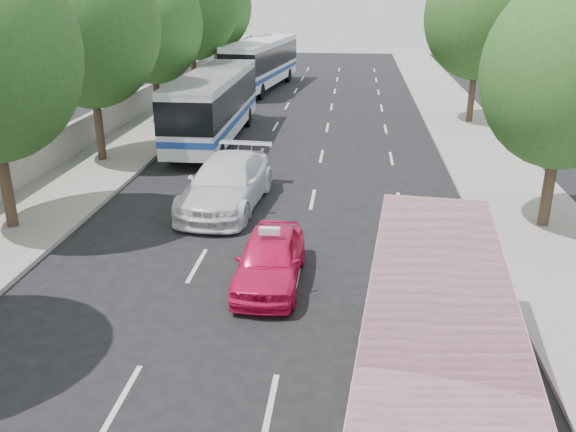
# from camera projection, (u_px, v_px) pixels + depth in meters

# --- Properties ---
(ground) EXTENTS (120.00, 120.00, 0.00)m
(ground) POSITION_uv_depth(u_px,v_px,m) (237.00, 348.00, 13.46)
(ground) COLOR black
(ground) RESTS_ON ground
(sidewalk_left) EXTENTS (4.00, 90.00, 0.15)m
(sidewalk_left) POSITION_uv_depth(u_px,v_px,m) (150.00, 130.00, 32.83)
(sidewalk_left) COLOR #9E998E
(sidewalk_left) RESTS_ON ground
(sidewalk_right) EXTENTS (4.00, 90.00, 0.12)m
(sidewalk_right) POSITION_uv_depth(u_px,v_px,m) (472.00, 139.00, 31.16)
(sidewalk_right) COLOR #9E998E
(sidewalk_right) RESTS_ON ground
(low_wall) EXTENTS (0.30, 90.00, 1.50)m
(low_wall) POSITION_uv_depth(u_px,v_px,m) (116.00, 114.00, 32.71)
(low_wall) COLOR #9E998E
(low_wall) RESTS_ON sidewalk_left
(tree_left_c) EXTENTS (6.00, 6.00, 9.35)m
(tree_left_c) POSITION_uv_depth(u_px,v_px,m) (88.00, 19.00, 25.05)
(tree_left_c) COLOR #38281E
(tree_left_c) RESTS_ON ground
(tree_left_d) EXTENTS (5.52, 5.52, 8.60)m
(tree_left_d) POSITION_uv_depth(u_px,v_px,m) (152.00, 20.00, 32.64)
(tree_left_d) COLOR #38281E
(tree_left_d) RESTS_ON ground
(tree_left_e) EXTENTS (6.30, 6.30, 9.82)m
(tree_left_e) POSITION_uv_depth(u_px,v_px,m) (191.00, 0.00, 39.77)
(tree_left_e) COLOR #38281E
(tree_left_e) RESTS_ON ground
(tree_left_f) EXTENTS (5.88, 5.88, 9.16)m
(tree_left_f) POSITION_uv_depth(u_px,v_px,m) (215.00, 3.00, 47.36)
(tree_left_f) COLOR #38281E
(tree_left_f) RESTS_ON ground
(tree_right_near) EXTENTS (5.10, 5.10, 7.95)m
(tree_right_near) POSITION_uv_depth(u_px,v_px,m) (571.00, 67.00, 18.10)
(tree_right_near) COLOR #38281E
(tree_right_near) RESTS_ON ground
(tree_right_far) EXTENTS (6.00, 6.00, 9.35)m
(tree_right_far) POSITION_uv_depth(u_px,v_px,m) (482.00, 10.00, 32.58)
(tree_right_far) COLOR #38281E
(tree_right_far) RESTS_ON ground
(pink_bus) EXTENTS (3.23, 9.40, 2.94)m
(pink_bus) POSITION_uv_depth(u_px,v_px,m) (435.00, 350.00, 10.15)
(pink_bus) COLOR pink
(pink_bus) RESTS_ON ground
(pink_taxi) EXTENTS (1.68, 4.16, 1.42)m
(pink_taxi) POSITION_uv_depth(u_px,v_px,m) (270.00, 259.00, 16.11)
(pink_taxi) COLOR #E0134F
(pink_taxi) RESTS_ON ground
(white_pickup) EXTENTS (2.90, 6.20, 1.75)m
(white_pickup) POSITION_uv_depth(u_px,v_px,m) (227.00, 183.00, 21.64)
(white_pickup) COLOR silver
(white_pickup) RESTS_ON ground
(tour_coach_front) EXTENTS (2.49, 11.38, 3.40)m
(tour_coach_front) POSITION_uv_depth(u_px,v_px,m) (214.00, 101.00, 30.09)
(tour_coach_front) COLOR silver
(tour_coach_front) RESTS_ON ground
(tour_coach_rear) EXTENTS (4.13, 12.20, 3.58)m
(tour_coach_rear) POSITION_uv_depth(u_px,v_px,m) (261.00, 60.00, 45.08)
(tour_coach_rear) COLOR white
(tour_coach_rear) RESTS_ON ground
(taxi_roof_sign) EXTENTS (0.55, 0.18, 0.18)m
(taxi_roof_sign) POSITION_uv_depth(u_px,v_px,m) (269.00, 231.00, 15.83)
(taxi_roof_sign) COLOR silver
(taxi_roof_sign) RESTS_ON pink_taxi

